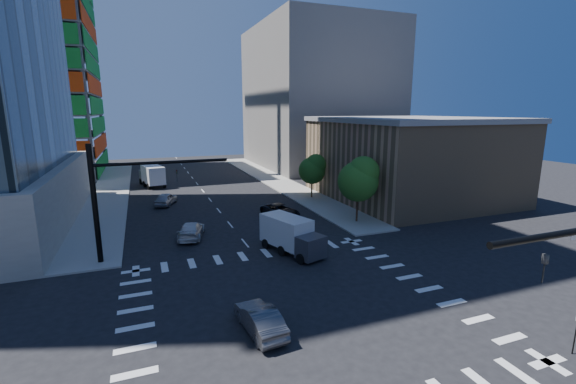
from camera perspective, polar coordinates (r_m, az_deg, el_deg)
name	(u,v)px	position (r m, az deg, el deg)	size (l,w,h in m)	color
ground	(296,306)	(24.02, 1.25, -16.59)	(160.00, 160.00, 0.00)	black
road_markings	(296,306)	(24.02, 1.25, -16.58)	(20.00, 20.00, 0.01)	silver
sidewalk_ne	(275,180)	(63.97, -1.92, 1.74)	(5.00, 60.00, 0.15)	#999791
sidewalk_nw	(111,191)	(60.75, -24.81, 0.07)	(5.00, 60.00, 0.15)	#999791
construction_building	(8,31)	(84.73, -36.10, 18.75)	(25.16, 34.50, 70.60)	slate
commercial_building	(409,158)	(53.39, 17.47, 4.83)	(20.50, 22.50, 10.60)	#917654
bg_building_ne	(317,98)	(82.35, 4.32, 13.75)	(24.00, 30.00, 28.00)	slate
signal_mast_nw	(116,192)	(31.64, -24.16, 0.02)	(10.20, 0.40, 9.00)	black
tree_south	(360,178)	(39.85, 10.58, 1.98)	(4.16, 4.16, 6.82)	#382316
tree_north	(313,169)	(50.56, 3.75, 3.47)	(3.54, 3.52, 5.78)	#382316
car_nb_far	(280,211)	(42.19, -1.14, -2.79)	(2.34, 5.08, 1.41)	black
car_sb_near	(191,230)	(36.57, -14.12, -5.50)	(2.01, 4.94, 1.43)	silver
car_sb_mid	(166,199)	(49.84, -17.65, -0.98)	(1.79, 4.45, 1.52)	#A5A5AC
car_sb_cross	(260,319)	(21.43, -4.19, -18.25)	(1.50, 4.31, 1.42)	#4C4C51
box_truck_near	(293,238)	(31.52, 0.78, -6.88)	(4.01, 6.00, 2.90)	black
box_truck_far	(152,177)	(63.03, -19.55, 2.14)	(3.86, 6.54, 3.21)	black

